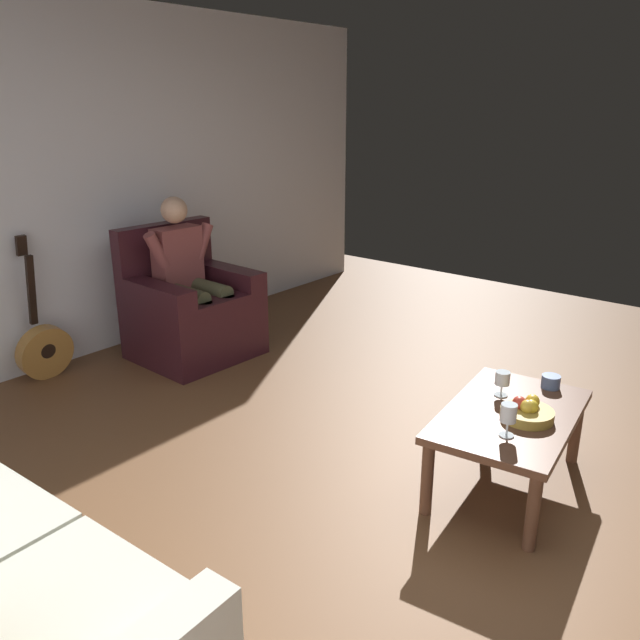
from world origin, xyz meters
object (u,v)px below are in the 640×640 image
at_px(candle_jar, 551,382).
at_px(wine_glass_far, 508,415).
at_px(person_seated, 189,273).
at_px(wine_glass_near, 502,380).
at_px(guitar, 44,348).
at_px(fruit_bowl, 527,411).
at_px(armchair, 191,312).
at_px(coffee_table, 510,423).

bearing_deg(candle_jar, wine_glass_far, 3.09).
height_order(person_seated, candle_jar, person_seated).
bearing_deg(wine_glass_near, guitar, -72.99).
bearing_deg(person_seated, fruit_bowl, 88.04).
bearing_deg(guitar, armchair, 154.27).
xyz_separation_m(coffee_table, guitar, (0.78, -3.15, -0.13)).
bearing_deg(person_seated, wine_glass_near, 91.37).
xyz_separation_m(wine_glass_far, candle_jar, (-0.66, -0.04, -0.07)).
bearing_deg(fruit_bowl, wine_glass_near, -128.42).
xyz_separation_m(person_seated, coffee_table, (0.18, 2.67, -0.30)).
bearing_deg(fruit_bowl, armchair, -94.18).
distance_m(guitar, wine_glass_near, 3.19).
bearing_deg(wine_glass_far, wine_glass_near, -152.68).
xyz_separation_m(person_seated, candle_jar, (-0.23, 2.72, -0.20)).
height_order(armchair, person_seated, person_seated).
bearing_deg(coffee_table, person_seated, -93.96).
relative_size(person_seated, guitar, 1.19).
bearing_deg(person_seated, wine_glass_far, 83.38).
xyz_separation_m(armchair, candle_jar, (-0.23, 2.74, 0.11)).
xyz_separation_m(armchair, coffee_table, (0.19, 2.69, 0.02)).
relative_size(armchair, fruit_bowl, 3.93).
xyz_separation_m(armchair, fruit_bowl, (0.20, 2.78, 0.11)).
height_order(person_seated, wine_glass_far, person_seated).
bearing_deg(fruit_bowl, wine_glass_far, -1.24).
xyz_separation_m(wine_glass_near, wine_glass_far, (0.39, 0.20, 0.02)).
height_order(wine_glass_far, fruit_bowl, wine_glass_far).
height_order(person_seated, wine_glass_near, person_seated).
distance_m(coffee_table, wine_glass_far, 0.31).
relative_size(wine_glass_far, candle_jar, 1.63).
distance_m(coffee_table, candle_jar, 0.42).
height_order(armchair, candle_jar, armchair).
relative_size(person_seated, fruit_bowl, 4.78).
bearing_deg(wine_glass_near, coffee_table, 39.04).
distance_m(armchair, coffee_table, 2.69).
height_order(wine_glass_near, candle_jar, wine_glass_near).
distance_m(wine_glass_near, wine_glass_far, 0.44).
bearing_deg(person_seated, candle_jar, 96.98).
bearing_deg(fruit_bowl, coffee_table, -101.03).
relative_size(person_seated, coffee_table, 1.18).
bearing_deg(guitar, wine_glass_near, 107.01).
relative_size(person_seated, wine_glass_far, 7.57).
bearing_deg(guitar, coffee_table, 103.92).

